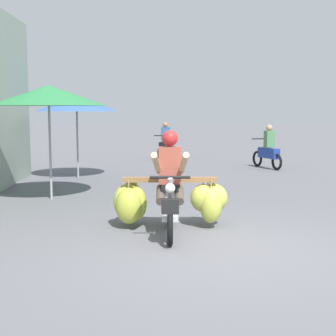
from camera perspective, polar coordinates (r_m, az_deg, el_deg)
ground_plane at (r=6.80m, az=6.72°, el=-9.45°), size 120.00×120.00×0.00m
motorbike_main_loaded at (r=7.86m, az=0.00°, el=-3.47°), size 1.93×1.79×1.58m
motorbike_distant_ahead_left at (r=18.69m, az=-0.33°, el=2.75°), size 0.69×1.56×1.40m
motorbike_distant_ahead_right at (r=16.06m, az=11.46°, el=1.95°), size 0.74×1.54×1.40m
market_umbrella_near_shop at (r=10.58m, az=-13.56°, el=8.11°), size 2.38×2.38×2.38m
market_umbrella_further_along at (r=13.78m, az=-10.46°, el=7.29°), size 2.20×2.20×2.24m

